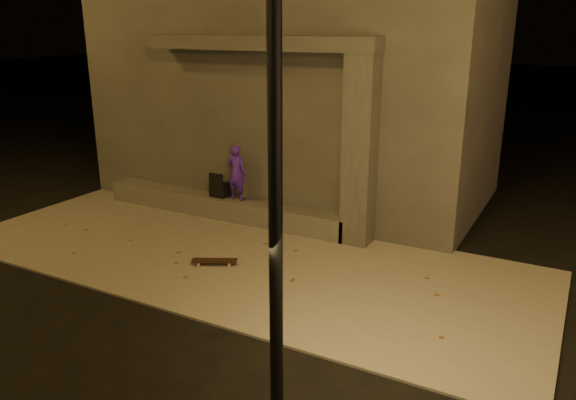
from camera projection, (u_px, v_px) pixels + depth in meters
The scene contains 10 objects.
ground at pixel (164, 303), 8.69m from camera, with size 120.00×120.00×0.00m, color black.
sidewalk at pixel (235, 257), 10.36m from camera, with size 11.00×4.40×0.04m, color slate.
building at pixel (300, 89), 13.80m from camera, with size 9.00×5.10×5.22m.
ledge at pixel (222, 207), 12.43m from camera, with size 6.00×0.55×0.45m, color #4C4A45.
column at pixel (360, 152), 10.50m from camera, with size 0.55×0.55×3.60m, color #3C3836.
canopy at pixel (260, 43), 10.97m from camera, with size 5.00×0.70×0.28m, color #3C3836.
skateboarder at pixel (236, 173), 12.00m from camera, with size 0.44×0.29×1.21m, color #411AAF.
backpack at pixel (219, 188), 12.34m from camera, with size 0.39×0.25×0.54m.
skateboard at pixel (214, 261), 9.95m from camera, with size 0.81×0.56×0.09m.
street_lamp_0 at pixel (274, 51), 4.92m from camera, with size 0.36×0.36×6.84m.
Camera 1 is at (5.42, -5.94, 4.12)m, focal length 35.00 mm.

